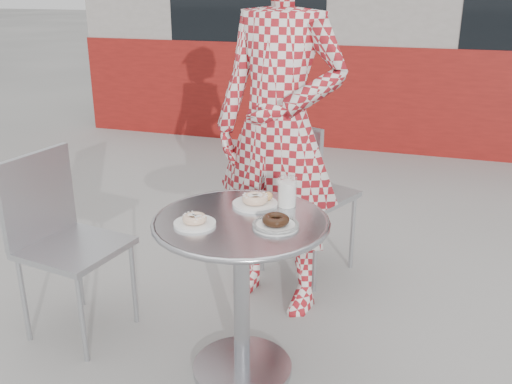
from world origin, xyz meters
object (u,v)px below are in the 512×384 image
(plate_checker, at_px, (276,223))
(seated_person, at_px, (279,129))
(chair_left, at_px, (77,281))
(plate_far, at_px, (256,201))
(milk_cup, at_px, (287,193))
(plate_near, at_px, (195,221))
(bistro_table, at_px, (241,259))
(chair_far, at_px, (306,226))

(plate_checker, bearing_deg, seated_person, 104.90)
(chair_left, height_order, plate_far, chair_left)
(seated_person, bearing_deg, milk_cup, -57.72)
(plate_near, xyz_separation_m, milk_cup, (0.28, 0.29, 0.04))
(bistro_table, xyz_separation_m, chair_left, (-0.82, 0.05, -0.27))
(bistro_table, distance_m, seated_person, 0.72)
(chair_far, distance_m, plate_checker, 1.09)
(seated_person, distance_m, plate_far, 0.49)
(chair_far, relative_size, milk_cup, 7.28)
(chair_left, height_order, plate_near, chair_left)
(seated_person, distance_m, plate_checker, 0.69)
(seated_person, distance_m, milk_cup, 0.47)
(seated_person, height_order, milk_cup, seated_person)
(bistro_table, distance_m, milk_cup, 0.33)
(bistro_table, bearing_deg, milk_cup, 55.96)
(plate_checker, height_order, milk_cup, milk_cup)
(chair_left, distance_m, plate_near, 0.83)
(bistro_table, relative_size, seated_person, 0.39)
(chair_far, distance_m, plate_near, 1.17)
(bistro_table, relative_size, chair_far, 0.78)
(plate_far, height_order, plate_checker, plate_far)
(plate_far, bearing_deg, chair_left, -172.66)
(plate_near, distance_m, plate_checker, 0.30)
(chair_left, height_order, milk_cup, chair_left)
(plate_checker, bearing_deg, bistro_table, 169.78)
(plate_near, distance_m, milk_cup, 0.41)
(chair_left, relative_size, plate_near, 5.33)
(plate_far, relative_size, plate_checker, 1.05)
(bistro_table, height_order, chair_far, chair_far)
(plate_checker, bearing_deg, chair_far, 96.00)
(chair_left, bearing_deg, plate_checker, -85.56)
(plate_near, xyz_separation_m, plate_checker, (0.29, 0.08, -0.00))
(chair_far, distance_m, chair_left, 1.26)
(chair_left, xyz_separation_m, seated_person, (0.80, 0.56, 0.64))
(plate_far, height_order, plate_near, plate_far)
(plate_near, height_order, milk_cup, milk_cup)
(milk_cup, bearing_deg, plate_near, -133.34)
(milk_cup, bearing_deg, chair_left, -171.60)
(chair_left, distance_m, seated_person, 1.17)
(seated_person, height_order, plate_far, seated_person)
(chair_far, height_order, plate_near, chair_far)
(plate_checker, distance_m, milk_cup, 0.22)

